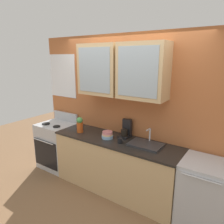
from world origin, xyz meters
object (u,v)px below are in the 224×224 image
object	(u,v)px
bowl_stack	(108,135)
dishwasher	(203,194)
sink_faucet	(146,144)
vase	(80,125)
stove_range	(57,145)
cup_near_sink	(120,141)
coffee_maker	(126,130)

from	to	relation	value
bowl_stack	dishwasher	size ratio (longest dim) A/B	0.21
sink_faucet	dishwasher	size ratio (longest dim) A/B	0.54
vase	dishwasher	size ratio (longest dim) A/B	0.30
bowl_stack	stove_range	bearing A→B (deg)	178.80
cup_near_sink	dishwasher	distance (m)	1.32
dishwasher	coffee_maker	size ratio (longest dim) A/B	3.11
stove_range	sink_faucet	distance (m)	1.97
stove_range	coffee_maker	distance (m)	1.60
vase	dishwasher	bearing A→B (deg)	1.76
coffee_maker	vase	bearing A→B (deg)	-161.05
dishwasher	stove_range	bearing A→B (deg)	179.91
sink_faucet	vase	bearing A→B (deg)	-174.12
vase	cup_near_sink	bearing A→B (deg)	-1.07
sink_faucet	cup_near_sink	size ratio (longest dim) A/B	4.89
bowl_stack	cup_near_sink	world-z (taller)	bowl_stack
sink_faucet	vase	distance (m)	1.22
vase	dishwasher	xyz separation A→B (m)	(2.07, 0.06, -0.59)
sink_faucet	coffee_maker	bearing A→B (deg)	161.75
bowl_stack	coffee_maker	distance (m)	0.31
cup_near_sink	stove_range	bearing A→B (deg)	176.92
sink_faucet	coffee_maker	xyz separation A→B (m)	(-0.43, 0.14, 0.09)
bowl_stack	cup_near_sink	xyz separation A→B (m)	(0.28, -0.06, -0.01)
dishwasher	bowl_stack	bearing A→B (deg)	-179.15
dishwasher	coffee_maker	world-z (taller)	coffee_maker
stove_range	coffee_maker	size ratio (longest dim) A/B	3.73
bowl_stack	vase	size ratio (longest dim) A/B	0.69
vase	cup_near_sink	world-z (taller)	vase
bowl_stack	coffee_maker	bearing A→B (deg)	46.90
vase	coffee_maker	world-z (taller)	coffee_maker
sink_faucet	bowl_stack	bearing A→B (deg)	-172.61
sink_faucet	dishwasher	bearing A→B (deg)	-4.02
bowl_stack	cup_near_sink	distance (m)	0.28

